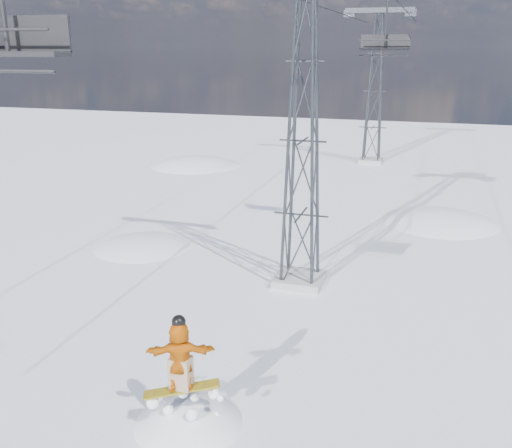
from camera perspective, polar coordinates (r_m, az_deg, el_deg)
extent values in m
plane|color=white|center=(15.63, -5.51, -16.67)|extent=(120.00, 120.00, 0.00)
sphere|color=white|center=(29.93, -10.41, -16.16)|extent=(16.00, 16.00, 16.00)
sphere|color=white|center=(35.03, 16.44, -14.81)|extent=(20.00, 20.00, 20.00)
sphere|color=white|center=(47.46, -5.70, -6.52)|extent=(22.00, 22.00, 22.00)
cube|color=#999999|center=(22.10, 4.37, -5.54)|extent=(1.80, 1.80, 0.30)
cube|color=#999999|center=(45.92, 11.40, 6.23)|extent=(1.80, 1.80, 0.30)
cube|color=#34373D|center=(45.18, 12.28, 20.17)|extent=(5.00, 0.35, 0.35)
cube|color=#34373D|center=(45.44, 9.33, 20.06)|extent=(0.80, 0.25, 0.50)
cube|color=#34373D|center=(45.01, 15.22, 19.73)|extent=(0.80, 0.25, 0.50)
cylinder|color=black|center=(32.15, 5.64, 21.05)|extent=(0.06, 51.00, 0.06)
cylinder|color=black|center=(31.55, 14.04, 20.72)|extent=(0.06, 51.00, 0.06)
cube|color=yellow|center=(13.81, -7.45, -16.07)|extent=(1.76, 0.96, 0.31)
imported|color=#CE6209|center=(13.35, -7.60, -12.93)|extent=(1.66, 1.04, 1.71)
cube|color=#9A7D5F|center=(13.59, -7.52, -14.61)|extent=(0.58, 0.51, 0.79)
sphere|color=black|center=(12.95, -7.75, -9.74)|extent=(0.32, 0.32, 0.32)
cube|color=black|center=(10.27, -23.51, 15.34)|extent=(2.04, 0.46, 0.08)
cube|color=black|center=(10.45, -22.91, 17.10)|extent=(2.04, 0.06, 0.56)
cylinder|color=black|center=(25.37, 12.91, 19.21)|extent=(0.08, 0.08, 2.24)
cube|color=black|center=(25.35, 12.73, 16.69)|extent=(2.03, 0.46, 0.08)
cube|color=black|center=(25.57, 12.82, 17.37)|extent=(2.03, 0.06, 0.56)
cylinder|color=black|center=(25.10, 12.64, 16.11)|extent=(2.03, 0.06, 0.06)
cylinder|color=black|center=(25.04, 12.73, 17.50)|extent=(2.03, 0.05, 0.05)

